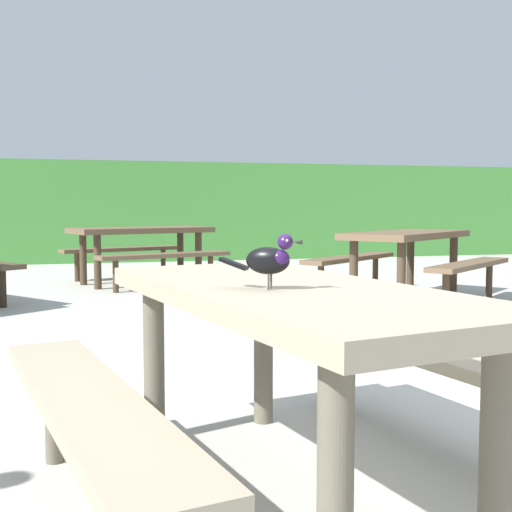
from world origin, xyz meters
The scene contains 6 objects.
ground_plane centered at (0.00, 0.00, 0.00)m, with size 60.00×60.00×0.00m, color #B7B5AD.
hedge_wall centered at (0.00, 10.72, 0.92)m, with size 28.00×1.77×1.84m, color #428438.
picnic_table_foreground centered at (-0.34, -0.05, 0.56)m, with size 2.00×2.02×0.74m.
bird_grackle centered at (-0.44, -0.17, 0.84)m, with size 0.25×0.18×0.18m.
picnic_table_mid_left centered at (2.40, 4.28, 0.56)m, with size 2.38×2.38×0.74m.
picnic_table_mid_right centered at (-0.28, 6.49, 0.56)m, with size 2.16×2.14×0.74m.
Camera 1 is at (-1.03, -2.23, 1.01)m, focal length 46.09 mm.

